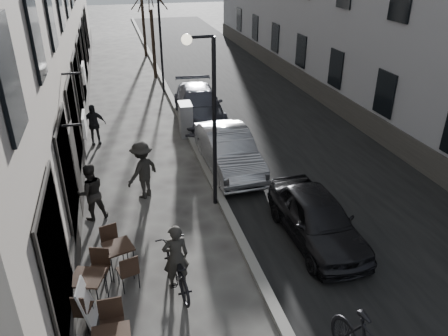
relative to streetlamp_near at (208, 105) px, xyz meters
name	(u,v)px	position (x,y,z in m)	size (l,w,h in m)	color
road	(242,97)	(4.02, 10.00, -3.16)	(7.30, 60.00, 0.00)	black
kerb	(173,101)	(0.37, 10.00, -3.10)	(0.25, 60.00, 0.12)	gray
streetlamp_near	(208,105)	(0.00, 0.00, 0.00)	(0.90, 0.28, 5.09)	black
streetlamp_far	(157,32)	(0.00, 12.00, 0.00)	(0.90, 0.28, 5.09)	black
bistro_set_b	(89,288)	(-3.46, -3.51, -2.66)	(0.94, 1.68, 0.96)	black
bistro_set_c	(119,256)	(-2.78, -2.55, -2.68)	(0.85, 1.62, 0.93)	black
sign_board	(89,309)	(-3.47, -4.08, -2.72)	(0.45, 0.66, 1.08)	black
utility_cabinet	(186,119)	(0.27, 5.62, -2.47)	(0.50, 0.92, 1.38)	slate
bicycle	(176,268)	(-1.54, -3.35, -2.65)	(0.68, 1.94, 1.02)	black
cyclist_rider	(176,257)	(-1.54, -3.35, -2.33)	(0.61, 0.40, 1.67)	#2B2925
pedestrian_near	(91,192)	(-3.43, 0.08, -2.30)	(0.84, 0.65, 1.72)	#282622
pedestrian_mid	(143,170)	(-1.89, 0.97, -2.23)	(1.20, 0.69, 1.85)	black
pedestrian_far	(94,124)	(-3.39, 5.64, -2.35)	(0.95, 0.40, 1.63)	black
car_near	(317,218)	(2.34, -2.48, -2.49)	(1.58, 3.92, 1.34)	black
car_mid	(228,150)	(1.17, 2.16, -2.44)	(1.52, 4.37, 1.44)	#9C9EA4
car_far	(199,104)	(1.17, 7.32, -2.44)	(2.01, 4.94, 1.43)	#3E3F4A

